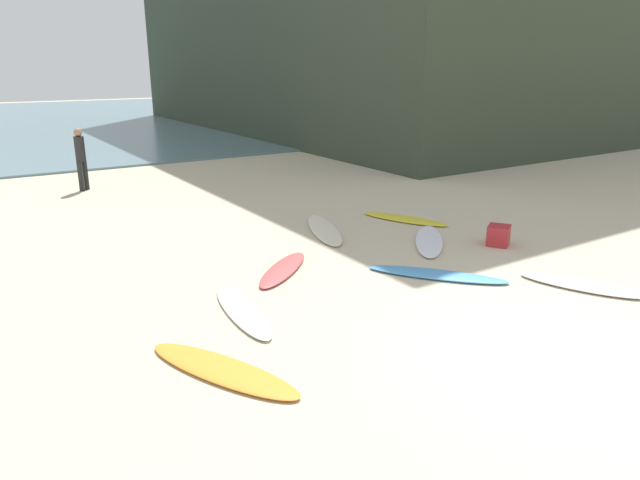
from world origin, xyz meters
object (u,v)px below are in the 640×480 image
object	(u,v)px
surfboard_6	(429,241)
beach_cooler	(498,235)
surfboard_1	(405,219)
surfboard_2	(283,269)
surfboard_3	(242,311)
surfboard_4	(581,285)
beachgoer_near	(81,156)
surfboard_5	(437,274)
surfboard_7	(324,229)
surfboard_0	(222,370)

from	to	relation	value
surfboard_6	beach_cooler	size ratio (longest dim) A/B	5.23
surfboard_1	surfboard_6	xyz separation A→B (m)	(-0.75, -1.64, 0.01)
surfboard_2	surfboard_3	bearing A→B (deg)	-89.34
surfboard_3	beach_cooler	distance (m)	5.91
surfboard_2	surfboard_4	distance (m)	5.11
surfboard_2	beachgoer_near	size ratio (longest dim) A/B	1.09
surfboard_2	surfboard_6	size ratio (longest dim) A/B	0.85
surfboard_3	surfboard_5	distance (m)	3.58
surfboard_7	beach_cooler	size ratio (longest dim) A/B	5.77
surfboard_7	beachgoer_near	distance (m)	8.35
surfboard_5	surfboard_7	size ratio (longest dim) A/B	0.96
surfboard_2	surfboard_4	size ratio (longest dim) A/B	0.98
surfboard_3	surfboard_7	distance (m)	4.58
surfboard_1	surfboard_2	world-z (taller)	surfboard_2
surfboard_0	surfboard_2	bearing A→B (deg)	-154.79
surfboard_2	beachgoer_near	world-z (taller)	beachgoer_near
surfboard_3	surfboard_6	xyz separation A→B (m)	(4.83, 1.10, 0.01)
surfboard_4	surfboard_5	world-z (taller)	surfboard_4
surfboard_5	surfboard_0	bearing A→B (deg)	-26.00
surfboard_2	surfboard_6	distance (m)	3.43
surfboard_4	surfboard_7	bearing A→B (deg)	85.94
surfboard_1	surfboard_2	xyz separation A→B (m)	(-4.17, -1.49, 0.00)
surfboard_5	surfboard_6	xyz separation A→B (m)	(1.28, 1.57, 0.00)
surfboard_6	surfboard_0	bearing A→B (deg)	-113.80
surfboard_3	surfboard_1	bearing A→B (deg)	-146.39
beachgoer_near	beach_cooler	bearing A→B (deg)	86.21
surfboard_1	surfboard_4	size ratio (longest dim) A/B	1.10
surfboard_4	surfboard_7	xyz separation A→B (m)	(-1.78, 5.15, 0.00)
surfboard_2	beach_cooler	xyz separation A→B (m)	(4.50, -1.04, 0.17)
surfboard_1	surfboard_2	distance (m)	4.43
surfboard_5	beach_cooler	size ratio (longest dim) A/B	5.52
surfboard_3	surfboard_5	world-z (taller)	surfboard_5
surfboard_0	beachgoer_near	world-z (taller)	beachgoer_near
surfboard_6	beach_cooler	world-z (taller)	beach_cooler
surfboard_5	beachgoer_near	world-z (taller)	beachgoer_near
surfboard_3	surfboard_6	bearing A→B (deg)	-159.69
surfboard_3	beach_cooler	world-z (taller)	beach_cooler
beach_cooler	surfboard_2	bearing A→B (deg)	166.97
surfboard_2	surfboard_4	xyz separation A→B (m)	(3.83, -3.39, 0.00)
surfboard_6	beach_cooler	distance (m)	1.41
surfboard_3	surfboard_5	bearing A→B (deg)	179.98
surfboard_5	surfboard_7	xyz separation A→B (m)	(-0.10, 3.47, 0.00)
surfboard_5	surfboard_3	bearing A→B (deg)	-45.81
beachgoer_near	surfboard_4	bearing A→B (deg)	78.79
surfboard_3	beachgoer_near	distance (m)	10.53
beachgoer_near	beach_cooler	xyz separation A→B (m)	(6.03, -10.28, -0.81)
surfboard_1	beachgoer_near	distance (m)	9.67
surfboard_1	surfboard_4	bearing A→B (deg)	63.23
surfboard_3	surfboard_4	bearing A→B (deg)	165.18
surfboard_7	beachgoer_near	bearing A→B (deg)	137.82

